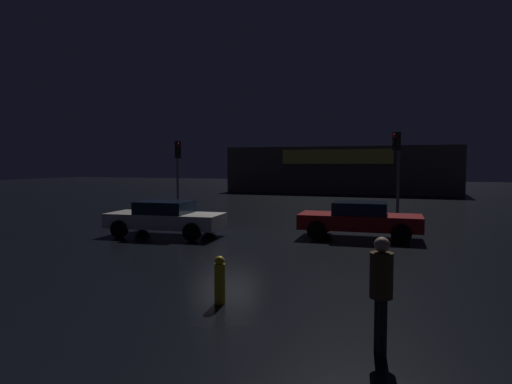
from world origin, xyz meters
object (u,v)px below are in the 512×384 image
object	(u,v)px
traffic_signal_main	(178,160)
traffic_signal_opposite	(397,158)
car_far	(360,219)
pedestrian	(381,286)
fire_hydrant	(220,280)
store_building	(342,170)
car_near	(165,218)

from	to	relation	value
traffic_signal_main	traffic_signal_opposite	bearing A→B (deg)	0.34
car_far	pedestrian	xyz separation A→B (m)	(1.59, -10.53, 0.30)
pedestrian	fire_hydrant	distance (m)	3.59
store_building	traffic_signal_main	xyz separation A→B (m)	(-6.26, -21.45, 0.84)
traffic_signal_main	car_far	world-z (taller)	traffic_signal_main
store_building	traffic_signal_opposite	distance (m)	22.25
traffic_signal_main	pedestrian	size ratio (longest dim) A/B	2.36
pedestrian	fire_hydrant	size ratio (longest dim) A/B	1.81
traffic_signal_opposite	car_far	bearing A→B (deg)	-99.03
store_building	car_far	world-z (taller)	store_building
traffic_signal_main	fire_hydrant	distance (m)	18.42
store_building	fire_hydrant	distance (m)	37.10
car_near	car_far	world-z (taller)	car_far
store_building	car_near	size ratio (longest dim) A/B	4.69
car_near	fire_hydrant	size ratio (longest dim) A/B	4.77
car_near	car_far	size ratio (longest dim) A/B	1.01
car_far	pedestrian	size ratio (longest dim) A/B	2.61
pedestrian	traffic_signal_opposite	bearing A→B (deg)	91.92
fire_hydrant	pedestrian	bearing A→B (deg)	-23.71
store_building	traffic_signal_main	size ratio (longest dim) A/B	5.26
car_near	car_far	bearing A→B (deg)	15.23
car_far	fire_hydrant	world-z (taller)	car_far
car_near	fire_hydrant	bearing A→B (deg)	-52.00
traffic_signal_main	traffic_signal_opposite	world-z (taller)	traffic_signal_opposite
traffic_signal_main	fire_hydrant	world-z (taller)	traffic_signal_main
car_far	traffic_signal_opposite	bearing A→B (deg)	80.97
car_near	fire_hydrant	distance (m)	9.05
pedestrian	car_far	bearing A→B (deg)	98.57
traffic_signal_main	fire_hydrant	bearing A→B (deg)	-57.85
traffic_signal_main	car_near	world-z (taller)	traffic_signal_main
store_building	fire_hydrant	size ratio (longest dim) A/B	22.39
traffic_signal_opposite	fire_hydrant	bearing A→B (deg)	-99.80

